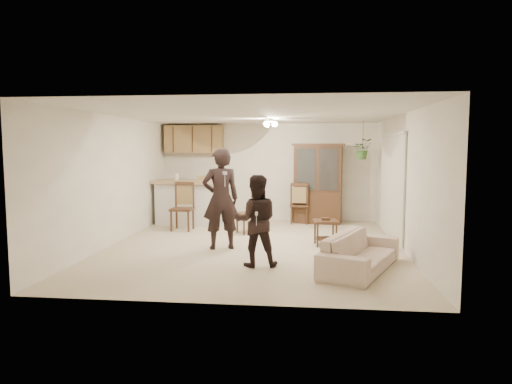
# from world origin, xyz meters

# --- Properties ---
(floor) EXTENTS (6.50, 6.50, 0.00)m
(floor) POSITION_xyz_m (0.00, 0.00, 0.00)
(floor) COLOR beige
(floor) RESTS_ON ground
(ceiling) EXTENTS (5.50, 6.50, 0.02)m
(ceiling) POSITION_xyz_m (0.00, 0.00, 2.50)
(ceiling) COLOR silver
(ceiling) RESTS_ON wall_back
(wall_back) EXTENTS (5.50, 0.02, 2.50)m
(wall_back) POSITION_xyz_m (0.00, 3.25, 1.25)
(wall_back) COLOR beige
(wall_back) RESTS_ON ground
(wall_front) EXTENTS (5.50, 0.02, 2.50)m
(wall_front) POSITION_xyz_m (0.00, -3.25, 1.25)
(wall_front) COLOR beige
(wall_front) RESTS_ON ground
(wall_left) EXTENTS (0.02, 6.50, 2.50)m
(wall_left) POSITION_xyz_m (-2.75, 0.00, 1.25)
(wall_left) COLOR beige
(wall_left) RESTS_ON ground
(wall_right) EXTENTS (0.02, 6.50, 2.50)m
(wall_right) POSITION_xyz_m (2.75, 0.00, 1.25)
(wall_right) COLOR beige
(wall_right) RESTS_ON ground
(breakfast_bar) EXTENTS (1.60, 0.55, 1.00)m
(breakfast_bar) POSITION_xyz_m (-1.85, 2.35, 0.50)
(breakfast_bar) COLOR silver
(breakfast_bar) RESTS_ON floor
(bar_top) EXTENTS (1.75, 0.70, 0.08)m
(bar_top) POSITION_xyz_m (-1.85, 2.35, 1.05)
(bar_top) COLOR tan
(bar_top) RESTS_ON breakfast_bar
(upper_cabinets) EXTENTS (1.50, 0.34, 0.70)m
(upper_cabinets) POSITION_xyz_m (-1.90, 3.07, 2.10)
(upper_cabinets) COLOR olive
(upper_cabinets) RESTS_ON wall_back
(vertical_blinds) EXTENTS (0.06, 2.30, 2.10)m
(vertical_blinds) POSITION_xyz_m (2.71, 0.90, 1.10)
(vertical_blinds) COLOR beige
(vertical_blinds) RESTS_ON wall_right
(ceiling_fixture) EXTENTS (0.36, 0.36, 0.20)m
(ceiling_fixture) POSITION_xyz_m (0.20, 1.20, 2.40)
(ceiling_fixture) COLOR #FFF0BF
(ceiling_fixture) RESTS_ON ceiling
(hanging_plant) EXTENTS (0.43, 0.37, 0.48)m
(hanging_plant) POSITION_xyz_m (2.30, 2.40, 1.85)
(hanging_plant) COLOR #275B24
(hanging_plant) RESTS_ON ceiling
(plant_cord) EXTENTS (0.01, 0.01, 0.65)m
(plant_cord) POSITION_xyz_m (2.30, 2.40, 2.17)
(plant_cord) COLOR #29251E
(plant_cord) RESTS_ON ceiling
(sofa) EXTENTS (1.42, 2.01, 0.73)m
(sofa) POSITION_xyz_m (1.83, -1.50, 0.37)
(sofa) COLOR beige
(sofa) RESTS_ON floor
(adult) EXTENTS (0.77, 0.63, 1.80)m
(adult) POSITION_xyz_m (-0.59, -0.26, 0.90)
(adult) COLOR black
(adult) RESTS_ON floor
(child) EXTENTS (0.72, 0.59, 1.35)m
(child) POSITION_xyz_m (0.20, -1.42, 0.68)
(child) COLOR black
(child) RESTS_ON floor
(china_hutch) EXTENTS (1.32, 0.68, 1.98)m
(china_hutch) POSITION_xyz_m (1.29, 2.88, 0.98)
(china_hutch) COLOR #331F12
(china_hutch) RESTS_ON floor
(side_table) EXTENTS (0.50, 0.50, 0.54)m
(side_table) POSITION_xyz_m (1.37, 0.25, 0.25)
(side_table) COLOR #331F12
(side_table) RESTS_ON floor
(chair_bar) EXTENTS (0.50, 0.50, 1.09)m
(chair_bar) POSITION_xyz_m (-1.82, 1.54, 0.31)
(chair_bar) COLOR #331F12
(chair_bar) RESTS_ON floor
(chair_hutch_left) EXTENTS (0.61, 0.61, 0.99)m
(chair_hutch_left) POSITION_xyz_m (-0.27, 1.31, 0.28)
(chair_hutch_left) COLOR #331F12
(chair_hutch_left) RESTS_ON floor
(chair_hutch_right) EXTENTS (0.47, 0.47, 1.02)m
(chair_hutch_right) POSITION_xyz_m (0.83, 2.80, 0.29)
(chair_hutch_right) COLOR #331F12
(chair_hutch_right) RESTS_ON floor
(controller_adult) EXTENTS (0.10, 0.17, 0.05)m
(controller_adult) POSITION_xyz_m (-0.43, -0.67, 1.44)
(controller_adult) COLOR silver
(controller_adult) RESTS_ON adult
(controller_child) EXTENTS (0.06, 0.13, 0.04)m
(controller_child) POSITION_xyz_m (0.24, -1.76, 0.90)
(controller_child) COLOR silver
(controller_child) RESTS_ON child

